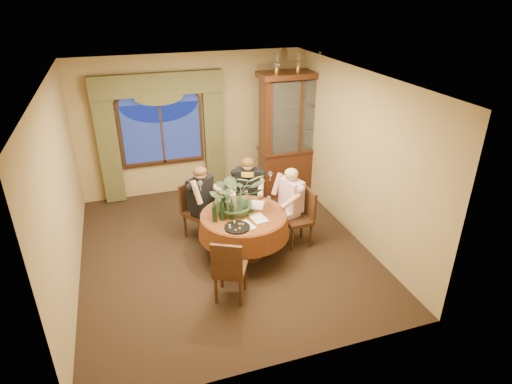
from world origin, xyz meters
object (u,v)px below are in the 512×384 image
object	(u,v)px
china_cabinet	(295,134)
chair_back	(198,211)
oil_lamp_center	(299,62)
wine_bottle_3	(214,211)
wine_bottle_5	(229,206)
wine_bottle_1	(222,210)
oil_lamp_right	(320,61)
stoneware_vase	(232,203)
centerpiece_plant	(235,176)
oil_lamp_left	(277,63)
wine_bottle_0	(224,200)
person_pink	(291,204)
dining_table	(244,235)
wine_bottle_2	(232,209)
wine_bottle_4	(217,206)
chair_right	(298,219)
chair_back_right	(249,202)
olive_bowl	(250,213)
person_scarf	(248,193)
person_back	(201,203)
chair_front_left	(230,268)

from	to	relation	value
china_cabinet	chair_back	xyz separation A→B (m)	(-2.26, -1.21, -0.76)
oil_lamp_center	wine_bottle_3	size ratio (longest dim) A/B	1.03
china_cabinet	wine_bottle_5	size ratio (longest dim) A/B	7.49
wine_bottle_1	oil_lamp_right	bearing A→B (deg)	39.74
stoneware_vase	centerpiece_plant	world-z (taller)	centerpiece_plant
oil_lamp_left	wine_bottle_0	bearing A→B (deg)	-130.67
person_pink	wine_bottle_5	world-z (taller)	person_pink
dining_table	centerpiece_plant	size ratio (longest dim) A/B	1.45
wine_bottle_0	wine_bottle_2	world-z (taller)	same
stoneware_vase	wine_bottle_3	distance (m)	0.39
wine_bottle_4	wine_bottle_5	distance (m)	0.18
chair_back	wine_bottle_3	size ratio (longest dim) A/B	2.91
chair_right	stoneware_vase	xyz separation A→B (m)	(-1.08, 0.09, 0.42)
chair_back_right	olive_bowl	size ratio (longest dim) A/B	6.61
person_scarf	centerpiece_plant	distance (m)	1.03
dining_table	china_cabinet	world-z (taller)	china_cabinet
person_scarf	wine_bottle_4	xyz separation A→B (m)	(-0.73, -0.76, 0.25)
oil_lamp_left	centerpiece_plant	world-z (taller)	oil_lamp_left
chair_right	person_pink	world-z (taller)	person_pink
chair_back_right	chair_back	size ratio (longest dim) A/B	1.00
oil_lamp_right	olive_bowl	distance (m)	3.43
person_back	wine_bottle_4	distance (m)	0.70
chair_back	chair_back_right	bearing A→B (deg)	148.88
oil_lamp_center	olive_bowl	distance (m)	3.19
oil_lamp_center	chair_right	size ratio (longest dim) A/B	0.35
china_cabinet	dining_table	bearing A→B (deg)	-130.25
person_back	wine_bottle_2	xyz separation A→B (m)	(0.32, -0.81, 0.25)
wine_bottle_1	oil_lamp_left	bearing A→B (deg)	51.88
oil_lamp_right	wine_bottle_5	distance (m)	3.52
oil_lamp_left	wine_bottle_3	size ratio (longest dim) A/B	1.03
chair_back_right	centerpiece_plant	world-z (taller)	centerpiece_plant
person_scarf	stoneware_vase	bearing A→B (deg)	77.59
olive_bowl	oil_lamp_left	bearing A→B (deg)	59.97
china_cabinet	chair_back	world-z (taller)	china_cabinet
dining_table	wine_bottle_1	xyz separation A→B (m)	(-0.36, -0.06, 0.54)
oil_lamp_center	wine_bottle_1	bearing A→B (deg)	-134.82
wine_bottle_1	wine_bottle_3	bearing A→B (deg)	-174.94
chair_right	wine_bottle_5	size ratio (longest dim) A/B	2.91
wine_bottle_4	dining_table	bearing A→B (deg)	-11.75
oil_lamp_right	wine_bottle_0	bearing A→B (deg)	-143.41
oil_lamp_center	wine_bottle_5	world-z (taller)	oil_lamp_center
oil_lamp_center	chair_back	distance (m)	3.35
dining_table	person_pink	size ratio (longest dim) A/B	1.10
oil_lamp_right	chair_front_left	size ratio (longest dim) A/B	0.35
person_scarf	stoneware_vase	xyz separation A→B (m)	(-0.47, -0.70, 0.23)
wine_bottle_1	wine_bottle_5	xyz separation A→B (m)	(0.13, 0.09, 0.00)
chair_back_right	chair_front_left	xyz separation A→B (m)	(-0.82, -1.78, 0.00)
wine_bottle_2	oil_lamp_left	bearing A→B (deg)	54.74
person_back	person_scarf	size ratio (longest dim) A/B	1.00
oil_lamp_left	wine_bottle_3	xyz separation A→B (m)	(-1.74, -2.07, -1.73)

